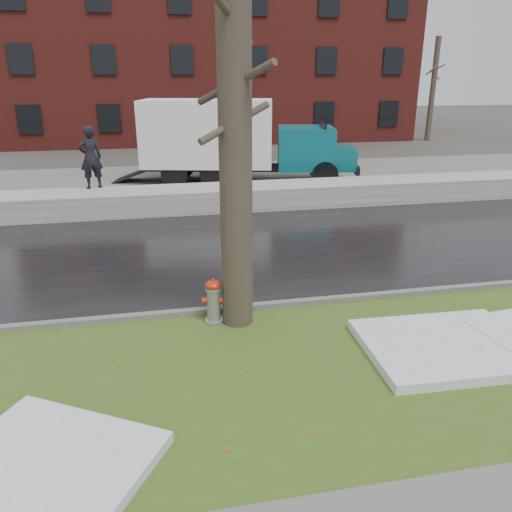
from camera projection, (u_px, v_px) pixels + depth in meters
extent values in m
plane|color=#47423D|center=(293.00, 333.00, 8.65)|extent=(120.00, 120.00, 0.00)
cube|color=#334D19|center=(315.00, 372.00, 7.49)|extent=(60.00, 4.50, 0.04)
cube|color=black|center=(246.00, 249.00, 12.79)|extent=(60.00, 7.00, 0.03)
cube|color=slate|center=(209.00, 182.00, 20.61)|extent=(60.00, 9.00, 0.03)
cube|color=slate|center=(279.00, 305.00, 9.55)|extent=(60.00, 0.15, 0.14)
cube|color=beige|center=(223.00, 198.00, 16.53)|extent=(60.00, 1.60, 0.75)
cube|color=maroon|center=(208.00, 62.00, 34.92)|extent=(26.00, 12.00, 10.00)
cylinder|color=brown|center=(86.00, 91.00, 30.36)|extent=(0.36, 0.36, 6.50)
cylinder|color=brown|center=(84.00, 75.00, 30.03)|extent=(0.84, 1.62, 0.73)
cylinder|color=brown|center=(82.00, 58.00, 29.72)|extent=(1.08, 1.26, 0.66)
cylinder|color=brown|center=(85.00, 85.00, 30.24)|extent=(1.40, 0.61, 0.63)
cylinder|color=brown|center=(433.00, 90.00, 32.60)|extent=(0.36, 0.36, 6.50)
cylinder|color=brown|center=(435.00, 75.00, 32.27)|extent=(0.84, 1.62, 0.73)
cylinder|color=brown|center=(436.00, 60.00, 31.97)|extent=(1.08, 1.26, 0.66)
cylinder|color=brown|center=(433.00, 84.00, 32.48)|extent=(1.40, 0.61, 0.63)
cylinder|color=gray|center=(214.00, 304.00, 8.83)|extent=(0.27, 0.27, 0.73)
ellipsoid|color=red|center=(213.00, 285.00, 8.70)|extent=(0.32, 0.32, 0.17)
cylinder|color=red|center=(213.00, 280.00, 8.67)|extent=(0.06, 0.06, 0.05)
cylinder|color=red|center=(205.00, 300.00, 8.79)|extent=(0.12, 0.13, 0.11)
cylinder|color=red|center=(222.00, 300.00, 8.81)|extent=(0.12, 0.13, 0.11)
cylinder|color=gray|center=(214.00, 297.00, 8.94)|extent=(0.16, 0.12, 0.15)
cylinder|color=brown|center=(235.00, 129.00, 7.85)|extent=(0.63, 0.63, 6.76)
cylinder|color=brown|center=(234.00, 83.00, 7.61)|extent=(1.06, 1.43, 0.70)
cylinder|color=brown|center=(234.00, 21.00, 7.31)|extent=(0.84, 1.35, 0.64)
cylinder|color=brown|center=(235.00, 122.00, 7.81)|extent=(1.27, 0.81, 0.60)
cube|color=black|center=(239.00, 167.00, 20.49)|extent=(7.64, 2.60, 0.21)
cube|color=silver|center=(208.00, 133.00, 20.04)|extent=(5.54, 3.45, 2.57)
cube|color=#0B5E6A|center=(305.00, 148.00, 20.16)|extent=(2.64, 2.71, 1.62)
cube|color=#0B5E6A|center=(339.00, 157.00, 20.26)|extent=(1.57, 2.29, 0.86)
cube|color=black|center=(323.00, 133.00, 19.95)|extent=(0.49, 1.88, 0.86)
cube|color=black|center=(133.00, 174.00, 20.69)|extent=(1.84, 1.47, 0.64)
cylinder|color=black|center=(325.00, 175.00, 19.51)|extent=(1.08, 0.51, 1.05)
cylinder|color=black|center=(320.00, 166.00, 21.39)|extent=(1.08, 0.51, 1.05)
cylinder|color=black|center=(213.00, 174.00, 19.60)|extent=(1.08, 0.51, 1.05)
cylinder|color=black|center=(218.00, 165.00, 21.48)|extent=(1.08, 0.51, 1.05)
cylinder|color=black|center=(175.00, 174.00, 19.63)|extent=(1.08, 0.51, 1.05)
cylinder|color=black|center=(183.00, 165.00, 21.51)|extent=(1.08, 0.51, 1.05)
imported|color=black|center=(91.00, 157.00, 15.85)|extent=(0.85, 0.71, 1.98)
cube|color=white|center=(446.00, 347.00, 8.00)|extent=(2.67, 2.09, 0.16)
cube|color=white|center=(54.00, 460.00, 5.66)|extent=(2.71, 2.50, 0.14)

